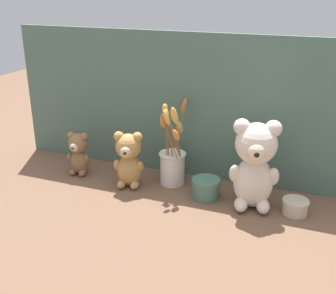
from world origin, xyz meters
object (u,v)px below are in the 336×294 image
Objects in this scene: teddy_bear_large at (255,163)px; teddy_bear_medium at (129,158)px; teddy_bear_small at (79,152)px; decorative_tin_short at (295,207)px; decorative_tin_tall at (206,188)px; flower_vase at (173,161)px.

teddy_bear_large is 1.45× the size of teddy_bear_medium.
decorative_tin_short is (0.83, -0.01, -0.07)m from teddy_bear_small.
decorative_tin_tall is 0.31m from decorative_tin_short.
flower_vase reaches higher than decorative_tin_short.
teddy_bear_large is 3.57× the size of decorative_tin_short.
decorative_tin_tall is at bearing 179.65° from teddy_bear_large.
decorative_tin_tall is at bearing 2.10° from teddy_bear_medium.
decorative_tin_tall is at bearing 179.96° from decorative_tin_short.
flower_vase is at bearing 172.01° from decorative_tin_short.
teddy_bear_large is at bearing 1.22° from teddy_bear_medium.
decorative_tin_short is at bearing -0.04° from decorative_tin_tall.
teddy_bear_medium is 0.23m from teddy_bear_small.
teddy_bear_medium is 2.45× the size of decorative_tin_short.
teddy_bear_medium is 0.61m from decorative_tin_short.
teddy_bear_large is 0.21m from decorative_tin_tall.
teddy_bear_small is at bearing 178.85° from teddy_bear_large.
decorative_tin_tall reaches higher than decorative_tin_short.
teddy_bear_large is at bearing -1.15° from teddy_bear_small.
teddy_bear_small is 2.01× the size of decorative_tin_short.
teddy_bear_large reaches higher than decorative_tin_short.
teddy_bear_large is at bearing -179.68° from decorative_tin_short.
teddy_bear_medium reaches higher than teddy_bear_small.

